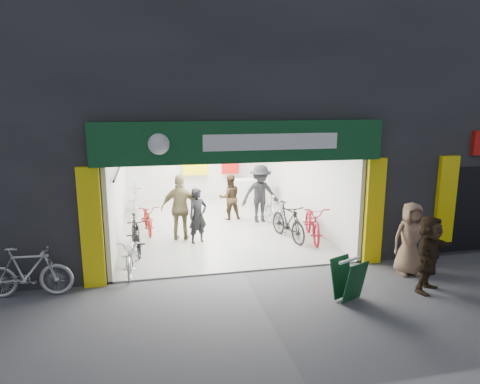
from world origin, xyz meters
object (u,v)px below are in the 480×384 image
object	(u,v)px
bike_left_front	(131,254)
parked_bike	(28,272)
bike_right_front	(288,222)
pedestrian_near	(410,239)
sandwich_board	(348,278)

from	to	relation	value
bike_left_front	parked_bike	size ratio (longest dim) A/B	0.92
bike_right_front	pedestrian_near	distance (m)	3.51
bike_right_front	sandwich_board	xyz separation A→B (m)	(-0.04, -3.86, -0.09)
bike_right_front	sandwich_board	bearing A→B (deg)	-101.65
parked_bike	sandwich_board	bearing A→B (deg)	-99.29
pedestrian_near	sandwich_board	bearing A→B (deg)	-149.65
bike_left_front	parked_bike	world-z (taller)	parked_bike
pedestrian_near	parked_bike	bearing A→B (deg)	-179.15
bike_left_front	bike_right_front	bearing A→B (deg)	20.62
bike_left_front	pedestrian_near	bearing A→B (deg)	-11.31
bike_left_front	sandwich_board	size ratio (longest dim) A/B	1.97
sandwich_board	parked_bike	bearing A→B (deg)	142.79
parked_bike	pedestrian_near	xyz separation A→B (m)	(8.23, -0.56, 0.31)
bike_left_front	pedestrian_near	distance (m)	6.42
parked_bike	sandwich_board	distance (m)	6.44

